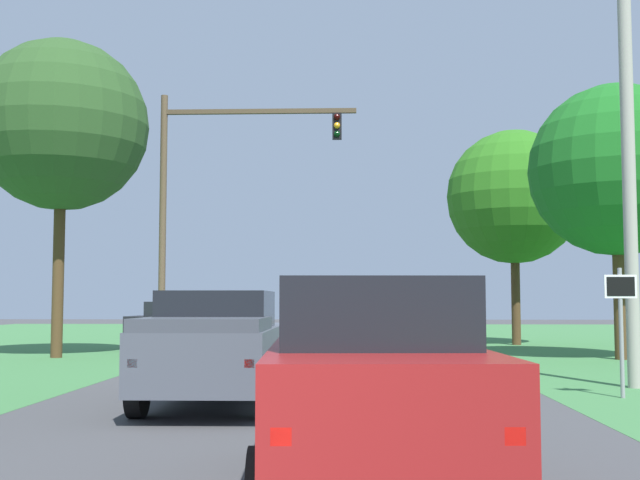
{
  "coord_description": "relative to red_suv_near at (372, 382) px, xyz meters",
  "views": [
    {
      "loc": [
        0.92,
        -3.31,
        1.82
      ],
      "look_at": [
        0.13,
        18.19,
        3.42
      ],
      "focal_mm": 45.3,
      "sensor_mm": 36.0,
      "label": 1
    }
  ],
  "objects": [
    {
      "name": "ground_plane",
      "position": [
        -1.12,
        8.51,
        -1.05
      ],
      "size": [
        120.0,
        120.0,
        0.0
      ],
      "primitive_type": "plane",
      "color": "#424244"
    },
    {
      "name": "red_suv_near",
      "position": [
        0.0,
        0.0,
        0.0
      ],
      "size": [
        2.25,
        4.6,
        2.02
      ],
      "color": "maroon",
      "rests_on": "ground_plane"
    },
    {
      "name": "pickup_truck_lead",
      "position": [
        -2.49,
        6.43,
        -0.04
      ],
      "size": [
        2.32,
        5.53,
        1.98
      ],
      "color": "#4C515B",
      "rests_on": "ground_plane"
    },
    {
      "name": "traffic_light",
      "position": [
        -5.12,
        20.0,
        4.75
      ],
      "size": [
        6.86,
        0.4,
        9.0
      ],
      "color": "brown",
      "rests_on": "ground_plane"
    },
    {
      "name": "keep_moving_sign",
      "position": [
        4.87,
        7.69,
        0.5
      ],
      "size": [
        0.6,
        0.09,
        2.42
      ],
      "color": "gray",
      "rests_on": "ground_plane"
    },
    {
      "name": "oak_tree_right",
      "position": [
        8.1,
        17.53,
        4.8
      ],
      "size": [
        5.36,
        5.36,
        8.55
      ],
      "color": "#4C351E",
      "rests_on": "ground_plane"
    },
    {
      "name": "crossing_suv_far",
      "position": [
        -5.78,
        21.04,
        -0.12
      ],
      "size": [
        4.67,
        2.29,
        1.76
      ],
      "color": "black",
      "rests_on": "ground_plane"
    },
    {
      "name": "utility_pole_right",
      "position": [
        5.7,
        9.45,
        3.39
      ],
      "size": [
        0.28,
        0.28,
        8.89
      ],
      "primitive_type": "cylinder",
      "color": "#9E998E",
      "rests_on": "ground_plane"
    },
    {
      "name": "extra_tree_1",
      "position": [
        -9.48,
        17.71,
        6.39
      ],
      "size": [
        5.53,
        5.53,
        10.22
      ],
      "color": "#4C351E",
      "rests_on": "ground_plane"
    },
    {
      "name": "extra_tree_2",
      "position": [
        6.58,
        25.6,
        5.0
      ],
      "size": [
        5.51,
        5.51,
        8.82
      ],
      "color": "#4C351E",
      "rests_on": "ground_plane"
    }
  ]
}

